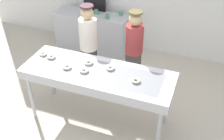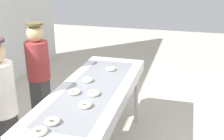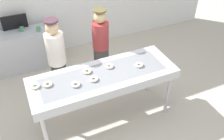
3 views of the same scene
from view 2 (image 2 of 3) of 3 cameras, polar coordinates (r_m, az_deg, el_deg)
The scene contains 10 objects.
fryer_conveyor at distance 3.29m, azimuth -3.84°, elevation -4.88°, with size 2.31×0.81×0.99m.
sugar_donut_0 at distance 3.43m, azimuth -5.04°, elevation -2.03°, with size 0.13×0.13×0.04m, color white.
sugar_donut_1 at distance 3.78m, azimuth -0.32°, elevation 0.21°, with size 0.13×0.13×0.04m, color #EFE6C8.
sugar_donut_2 at distance 3.07m, azimuth -3.73°, elevation -4.74°, with size 0.13×0.13×0.04m, color #F9EECE.
sugar_donut_3 at distance 2.48m, azimuth -14.49°, elevation -11.93°, with size 0.13×0.13×0.04m, color white.
sugar_donut_4 at distance 3.12m, azimuth -7.70°, elevation -4.45°, with size 0.13×0.13×0.04m, color #F3E0C5.
sugar_donut_5 at distance 2.60m, azimuth -11.97°, elevation -10.14°, with size 0.13×0.13×0.04m, color #FBEAC9.
sugar_donut_6 at distance 2.83m, azimuth -5.44°, elevation -7.07°, with size 0.13×0.13×0.04m, color white.
worker_baker at distance 3.89m, azimuth -14.55°, elevation -1.40°, with size 0.30×0.30×1.64m.
worker_assistant at distance 3.24m, azimuth -21.39°, elevation -6.59°, with size 0.32×0.32×1.63m.
Camera 2 is at (-2.81, -1.01, 2.30)m, focal length 45.14 mm.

